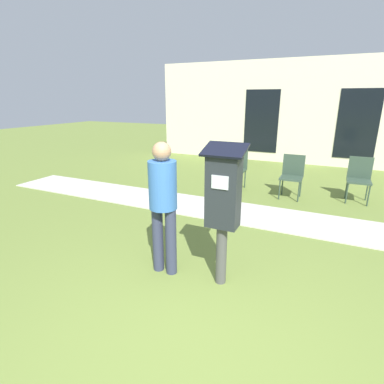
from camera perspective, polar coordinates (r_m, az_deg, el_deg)
name	(u,v)px	position (r m, az deg, el deg)	size (l,w,h in m)	color
ground_plane	(198,350)	(2.85, 1.14, -27.93)	(40.00, 40.00, 0.00)	olive
sidewalk	(272,218)	(5.48, 14.92, -4.76)	(12.00, 1.10, 0.02)	beige
building_facade	(308,113)	(10.26, 21.20, 13.89)	(10.00, 0.26, 3.20)	beige
parking_meter	(223,198)	(3.17, 5.95, -1.19)	(0.44, 0.31, 1.59)	#4C4C4C
person_standing	(163,199)	(3.42, -5.52, -1.35)	(0.32, 0.32, 1.58)	#333851
outdoor_chair_left	(237,166)	(7.04, 8.49, 4.95)	(0.44, 0.44, 0.90)	#334738
outdoor_chair_middle	(292,173)	(6.64, 18.55, 3.47)	(0.44, 0.44, 0.90)	#334738
outdoor_chair_right	(359,176)	(6.93, 29.26, 2.70)	(0.44, 0.44, 0.90)	#334738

